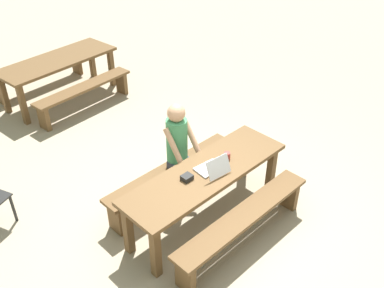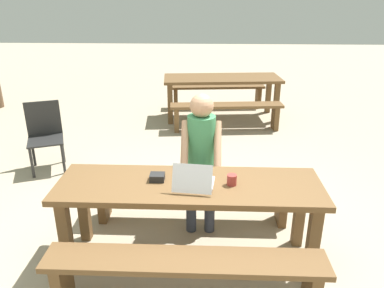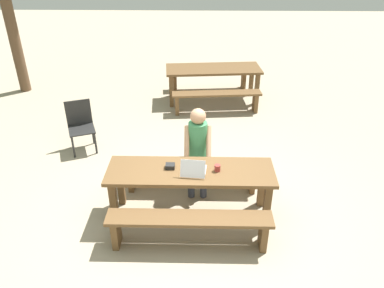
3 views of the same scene
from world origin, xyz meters
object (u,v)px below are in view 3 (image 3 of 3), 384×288
at_px(picnic_table_front, 191,177).
at_px(plastic_chair, 81,125).
at_px(coffee_mug, 217,168).
at_px(small_pouch, 170,166).
at_px(person_seated, 198,146).
at_px(laptop, 194,169).
at_px(picnic_table_mid, 213,73).

distance_m(picnic_table_front, plastic_chair, 2.69).
xyz_separation_m(picnic_table_front, coffee_mug, (0.35, -0.01, 0.16)).
height_order(picnic_table_front, plastic_chair, plastic_chair).
bearing_deg(plastic_chair, picnic_table_front, -63.43).
xyz_separation_m(small_pouch, person_seated, (0.36, 0.51, 0.01)).
bearing_deg(person_seated, plastic_chair, 149.01).
bearing_deg(coffee_mug, picnic_table_front, 178.47).
relative_size(laptop, small_pouch, 2.87).
distance_m(picnic_table_front, laptop, 0.19).
bearing_deg(small_pouch, coffee_mug, -4.97).
height_order(small_pouch, coffee_mug, coffee_mug).
relative_size(coffee_mug, plastic_chair, 0.10).
xyz_separation_m(picnic_table_front, picnic_table_mid, (0.41, 4.07, 0.03)).
relative_size(laptop, coffee_mug, 3.90).
bearing_deg(coffee_mug, person_seated, 114.68).
bearing_deg(person_seated, coffee_mug, -65.32).
distance_m(picnic_table_front, coffee_mug, 0.38).
bearing_deg(picnic_table_mid, coffee_mug, -96.06).
bearing_deg(person_seated, picnic_table_mid, 84.80).
height_order(laptop, person_seated, person_seated).
distance_m(coffee_mug, picnic_table_mid, 4.08).
bearing_deg(plastic_chair, person_seated, -52.18).
distance_m(laptop, picnic_table_mid, 4.15).
xyz_separation_m(small_pouch, coffee_mug, (0.62, -0.05, 0.02)).
bearing_deg(picnic_table_front, plastic_chair, 137.76).
xyz_separation_m(small_pouch, picnic_table_mid, (0.68, 4.03, -0.11)).
xyz_separation_m(picnic_table_front, plastic_chair, (-1.99, 1.80, -0.16)).
bearing_deg(picnic_table_front, small_pouch, 170.61).
relative_size(picnic_table_front, coffee_mug, 24.43).
distance_m(plastic_chair, picnic_table_mid, 3.30).
distance_m(picnic_table_front, person_seated, 0.58).
height_order(picnic_table_front, person_seated, person_seated).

